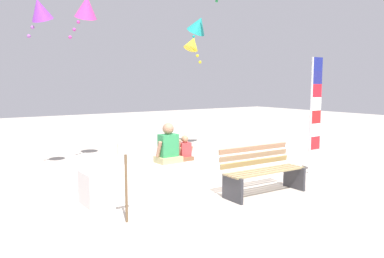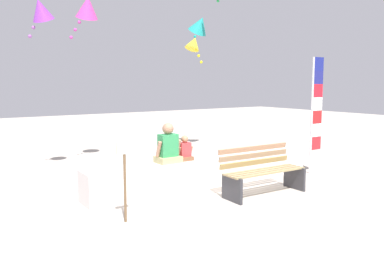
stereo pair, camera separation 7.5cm
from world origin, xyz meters
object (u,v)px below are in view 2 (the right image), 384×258
Objects in this scene: person_child at (185,151)px; kite_magenta at (87,7)px; park_bench at (262,172)px; flag_banner at (315,109)px; kite_yellow at (194,44)px; sign_post at (125,175)px; kite_teal at (200,25)px; person_adult at (168,147)px; kite_purple at (41,10)px.

person_child is 0.45× the size of kite_magenta.
park_bench is 2.53m from flag_banner.
kite_yellow is 0.68× the size of sign_post.
kite_magenta is at bearing -171.48° from kite_teal.
park_bench is 1.53m from person_child.
person_child is 3.35m from flag_banner.
person_child is at bearing 171.06° from flag_banner.
kite_purple is (-1.62, 2.45, 2.73)m from person_adult.
person_child is 2.03m from sign_post.
park_bench is 5.63m from kite_purple.
sign_post is (-1.36, -1.04, -0.14)m from person_adult.
kite_teal is (3.20, 3.48, 2.94)m from person_adult.
kite_yellow is (-0.54, -0.46, -0.61)m from kite_teal.
person_adult is 3.69m from flag_banner.
kite_teal is 7.12m from sign_post.
kite_yellow is (2.28, 3.02, 2.42)m from person_child.
kite_teal is at bearing 95.82° from flag_banner.
park_bench is at bearing -107.15° from kite_yellow.
person_child reaches higher than park_bench.
person_child is 0.40× the size of sign_post.
flag_banner is 5.81m from kite_magenta.
flag_banner is 3.21× the size of kite_yellow.
person_adult reaches higher than sign_post.
sign_post is at bearing -85.81° from kite_purple.
flag_banner is (2.21, 0.59, 1.07)m from park_bench.
flag_banner is 2.43× the size of kite_magenta.
kite_magenta reaches higher than sign_post.
park_bench is 5.12m from kite_yellow.
person_child is at bearing -74.42° from kite_magenta.
kite_magenta is at bearing 139.59° from flag_banner.
kite_teal reaches higher than person_child.
person_child is 4.33m from kite_magenta.
person_adult is at bearing 171.99° from flag_banner.
park_bench is 1.53× the size of kite_teal.
park_bench is 1.82m from person_adult.
kite_teal is at bearing 50.99° from person_child.
person_child is at bearing 0.05° from person_adult.
kite_yellow reaches higher than person_child.
person_adult is 0.69× the size of kite_magenta.
kite_magenta is at bearing 22.53° from kite_purple.
sign_post reaches higher than person_child.
kite_purple reaches higher than person_child.
kite_purple reaches higher than sign_post.
kite_magenta reaches higher than kite_purple.
person_adult is at bearing -132.56° from kite_teal.
sign_post is at bearing -142.66° from person_adult.
flag_banner is at bearing -40.41° from kite_magenta.
park_bench is 2.24× the size of person_adult.
park_bench is at bearing -49.64° from kite_purple.
person_child is 0.59× the size of kite_yellow.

